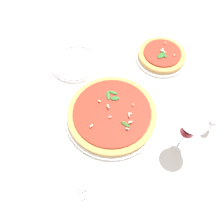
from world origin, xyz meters
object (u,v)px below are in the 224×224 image
object	(u,v)px
pizza_personal_side	(162,56)
side_plate_white	(75,63)
pizza_arugula_main	(112,114)
fork	(88,216)
wine_glass	(190,128)
shaker_pepper	(210,124)

from	to	relation	value
pizza_personal_side	side_plate_white	world-z (taller)	pizza_personal_side
pizza_arugula_main	fork	world-z (taller)	pizza_arugula_main
wine_glass	side_plate_white	distance (m)	0.55
pizza_personal_side	pizza_arugula_main	bearing A→B (deg)	119.91
side_plate_white	shaker_pepper	distance (m)	0.59
side_plate_white	shaker_pepper	world-z (taller)	shaker_pepper
shaker_pepper	fork	bearing A→B (deg)	101.62
pizza_arugula_main	shaker_pepper	distance (m)	0.35
wine_glass	fork	distance (m)	0.41
pizza_personal_side	wine_glass	size ratio (longest dim) A/B	1.38
pizza_personal_side	shaker_pepper	world-z (taller)	shaker_pepper
shaker_pepper	pizza_personal_side	bearing A→B (deg)	-2.74
pizza_arugula_main	shaker_pepper	world-z (taller)	shaker_pepper
side_plate_white	shaker_pepper	size ratio (longest dim) A/B	3.12
pizza_personal_side	wine_glass	world-z (taller)	wine_glass
pizza_personal_side	wine_glass	xyz separation A→B (m)	(-0.37, 0.14, 0.10)
pizza_arugula_main	wine_glass	size ratio (longest dim) A/B	2.16
wine_glass	side_plate_white	world-z (taller)	wine_glass
pizza_arugula_main	pizza_personal_side	world-z (taller)	same
pizza_arugula_main	fork	distance (m)	0.35
pizza_personal_side	fork	distance (m)	0.70
side_plate_white	wine_glass	bearing A→B (deg)	-155.88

